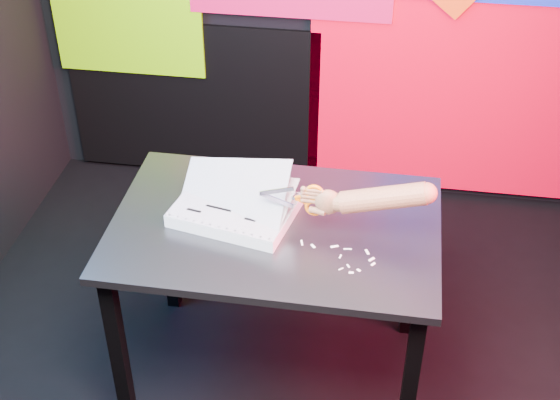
# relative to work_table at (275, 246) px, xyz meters

# --- Properties ---
(room) EXTENTS (3.01, 3.01, 2.71)m
(room) POSITION_rel_work_table_xyz_m (0.11, -0.14, 0.70)
(room) COLOR black
(room) RESTS_ON ground
(backdrop) EXTENTS (2.88, 0.05, 2.08)m
(backdrop) POSITION_rel_work_table_xyz_m (0.17, 1.33, 0.30)
(backdrop) COLOR red
(backdrop) RESTS_ON ground
(work_table) EXTENTS (1.14, 0.76, 0.75)m
(work_table) POSITION_rel_work_table_xyz_m (0.00, 0.00, 0.00)
(work_table) COLOR black
(work_table) RESTS_ON ground
(printout_stack) EXTENTS (0.45, 0.37, 0.21)m
(printout_stack) POSITION_rel_work_table_xyz_m (-0.15, 0.03, 0.12)
(printout_stack) COLOR silver
(printout_stack) RESTS_ON work_table
(scissors) EXTENTS (0.22, 0.02, 0.12)m
(scissors) POSITION_rel_work_table_xyz_m (0.12, -0.03, 0.24)
(scissors) COLOR #A7A8BD
(scissors) RESTS_ON printout_stack
(hand_forearm) EXTENTS (0.43, 0.09, 0.17)m
(hand_forearm) POSITION_rel_work_table_xyz_m (0.33, -0.04, 0.27)
(hand_forearm) COLOR #AA6C3F
(hand_forearm) RESTS_ON work_table
(paper_clippings) EXTENTS (0.26, 0.14, 0.00)m
(paper_clippings) POSITION_rel_work_table_xyz_m (0.25, -0.13, 0.10)
(paper_clippings) COLOR white
(paper_clippings) RESTS_ON work_table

